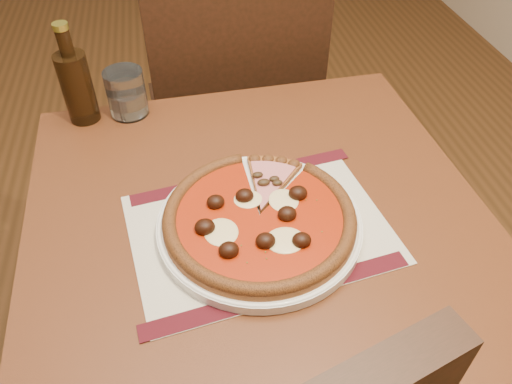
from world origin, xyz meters
TOP-DOWN VIEW (x-y plane):
  - table at (0.76, -1.12)m, footprint 0.83×0.83m
  - chair_far at (0.80, -0.49)m, footprint 0.48×0.48m
  - placemat at (0.75, -1.16)m, footprint 0.46×0.36m
  - plate at (0.75, -1.16)m, footprint 0.34×0.34m
  - pizza at (0.75, -1.16)m, footprint 0.32×0.32m
  - ham_slice at (0.80, -1.07)m, footprint 0.10×0.15m
  - water_glass at (0.54, -0.77)m, footprint 0.10×0.10m
  - bottle at (0.44, -0.77)m, footprint 0.06×0.06m

SIDE VIEW (x-z plane):
  - chair_far at x=0.80m, z-range 0.07..1.02m
  - table at x=0.76m, z-range 0.27..1.02m
  - placemat at x=0.75m, z-range 0.75..0.75m
  - plate at x=0.75m, z-range 0.75..0.77m
  - ham_slice at x=0.80m, z-range 0.77..0.79m
  - pizza at x=0.75m, z-range 0.76..0.80m
  - water_glass at x=0.54m, z-range 0.75..0.85m
  - bottle at x=0.44m, z-range 0.73..0.94m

